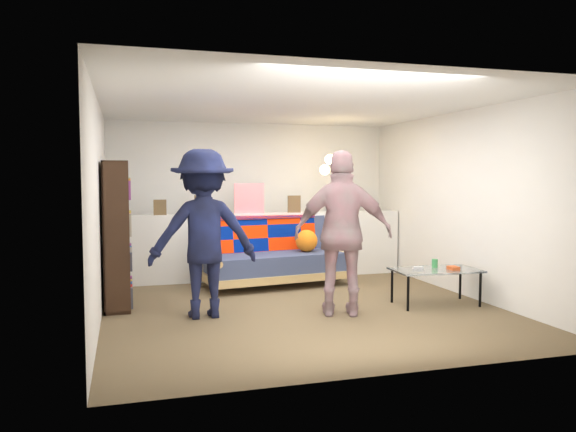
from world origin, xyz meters
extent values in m
plane|color=brown|center=(0.00, 0.00, 0.00)|extent=(5.00, 5.00, 0.00)
cube|color=silver|center=(0.00, 2.50, 1.20)|extent=(4.50, 0.10, 2.40)
cube|color=silver|center=(-2.25, 0.00, 1.20)|extent=(0.10, 5.00, 2.40)
cube|color=silver|center=(2.25, 0.00, 1.20)|extent=(0.10, 5.00, 2.40)
cube|color=white|center=(0.00, 0.00, 2.40)|extent=(4.50, 5.00, 0.10)
cube|color=silver|center=(0.00, 1.80, 0.50)|extent=(4.45, 0.15, 1.00)
cube|color=brown|center=(-1.50, 1.78, 1.11)|extent=(0.18, 0.02, 0.22)
cube|color=brown|center=(-0.90, 1.78, 1.14)|extent=(0.22, 0.02, 0.28)
cube|color=white|center=(-0.20, 1.78, 1.23)|extent=(0.45, 0.02, 0.45)
cube|color=brown|center=(0.50, 1.78, 1.13)|extent=(0.20, 0.02, 0.26)
cube|color=brown|center=(1.30, 1.78, 1.10)|extent=(0.16, 0.02, 0.20)
cube|color=tan|center=(0.05, 1.24, 0.16)|extent=(2.12, 1.17, 0.11)
cube|color=#374263|center=(0.05, 1.18, 0.34)|extent=(1.99, 1.00, 0.25)
cube|color=#374263|center=(0.00, 1.58, 0.66)|extent=(1.92, 0.51, 0.60)
cylinder|color=tan|center=(-0.90, 1.10, 0.42)|extent=(0.22, 0.90, 0.10)
cylinder|color=tan|center=(0.99, 1.37, 0.42)|extent=(0.22, 0.90, 0.10)
cube|color=navy|center=(0.01, 1.49, 0.66)|extent=(1.53, 0.32, 0.55)
cube|color=navy|center=(-0.01, 1.63, 0.95)|extent=(1.56, 0.47, 0.03)
sphere|color=orange|center=(0.53, 1.25, 0.62)|extent=(0.32, 0.32, 0.32)
cube|color=black|center=(-2.21, 0.51, 0.86)|extent=(0.02, 0.86, 1.73)
cube|color=black|center=(-2.08, 0.08, 0.86)|extent=(0.29, 0.02, 1.73)
cube|color=black|center=(-2.08, 0.93, 0.86)|extent=(0.29, 0.02, 1.73)
cube|color=black|center=(-2.08, 0.51, 1.72)|extent=(0.29, 0.86, 0.02)
cube|color=black|center=(-2.08, 0.51, 0.02)|extent=(0.29, 0.86, 0.04)
cube|color=black|center=(-2.08, 0.51, 0.46)|extent=(0.29, 0.82, 0.02)
cube|color=black|center=(-2.08, 0.51, 0.86)|extent=(0.29, 0.82, 0.02)
cube|color=black|center=(-2.08, 0.51, 1.27)|extent=(0.29, 0.82, 0.02)
cube|color=#AD2522|center=(-2.06, 0.51, 0.19)|extent=(0.21, 0.81, 0.29)
cube|color=#254CA0|center=(-2.06, 0.51, 0.61)|extent=(0.21, 0.81, 0.27)
cube|color=gold|center=(-2.06, 0.51, 1.02)|extent=(0.21, 0.81, 0.29)
cube|color=#348F55|center=(-2.06, 0.51, 1.42)|extent=(0.21, 0.81, 0.27)
cylinder|color=black|center=(1.13, -0.66, 0.21)|extent=(0.03, 0.03, 0.41)
cylinder|color=black|center=(2.06, -0.71, 0.21)|extent=(0.03, 0.03, 0.41)
cylinder|color=black|center=(1.16, -0.21, 0.21)|extent=(0.03, 0.03, 0.41)
cylinder|color=black|center=(2.08, -0.26, 0.21)|extent=(0.03, 0.03, 0.41)
cube|color=silver|center=(1.61, -0.46, 0.42)|extent=(1.06, 0.62, 0.02)
cube|color=silver|center=(1.40, -0.40, 0.45)|extent=(0.13, 0.06, 0.03)
cube|color=#D55525|center=(1.79, -0.55, 0.45)|extent=(0.11, 0.15, 0.04)
cylinder|color=#42A056|center=(1.67, -0.34, 0.48)|extent=(0.08, 0.08, 0.10)
cylinder|color=black|center=(1.03, 1.47, 0.02)|extent=(0.32, 0.32, 0.03)
cylinder|color=black|center=(1.03, 1.47, 0.90)|extent=(0.05, 0.05, 1.81)
sphere|color=#FFC672|center=(0.89, 1.49, 1.65)|extent=(0.15, 0.15, 0.15)
sphere|color=#FFC672|center=(1.18, 1.49, 1.72)|extent=(0.15, 0.15, 0.15)
sphere|color=#FFC672|center=(1.01, 1.60, 1.81)|extent=(0.15, 0.15, 0.15)
imported|color=black|center=(-1.16, -0.24, 0.92)|extent=(1.20, 0.70, 1.85)
imported|color=#C9828D|center=(0.34, -0.62, 0.92)|extent=(1.16, 0.77, 1.84)
camera|label=1|loc=(-1.98, -6.39, 1.54)|focal=35.00mm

